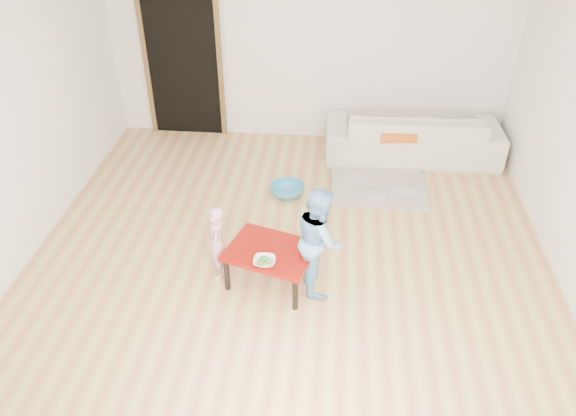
# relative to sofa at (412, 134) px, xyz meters

# --- Properties ---
(floor) EXTENTS (5.00, 5.00, 0.01)m
(floor) POSITION_rel_sofa_xyz_m (-1.33, -2.05, -0.31)
(floor) COLOR tan
(floor) RESTS_ON ground
(back_wall) EXTENTS (5.00, 0.02, 2.60)m
(back_wall) POSITION_rel_sofa_xyz_m (-1.33, 0.45, 0.99)
(back_wall) COLOR white
(back_wall) RESTS_ON floor
(left_wall) EXTENTS (0.02, 5.00, 2.60)m
(left_wall) POSITION_rel_sofa_xyz_m (-3.83, -2.05, 0.99)
(left_wall) COLOR white
(left_wall) RESTS_ON floor
(doorway) EXTENTS (1.02, 0.08, 2.11)m
(doorway) POSITION_rel_sofa_xyz_m (-2.93, 0.43, 0.72)
(doorway) COLOR brown
(doorway) RESTS_ON back_wall
(sofa) EXTENTS (2.15, 0.89, 0.62)m
(sofa) POSITION_rel_sofa_xyz_m (0.00, 0.00, 0.00)
(sofa) COLOR beige
(sofa) RESTS_ON floor
(cushion) EXTENTS (0.46, 0.41, 0.11)m
(cushion) POSITION_rel_sofa_xyz_m (-0.23, -0.26, 0.15)
(cushion) COLOR #D95B18
(cushion) RESTS_ON sofa
(red_table) EXTENTS (0.89, 0.77, 0.38)m
(red_table) POSITION_rel_sofa_xyz_m (-1.46, -2.52, -0.12)
(red_table) COLOR maroon
(red_table) RESTS_ON floor
(bowl) EXTENTS (0.19, 0.19, 0.05)m
(bowl) POSITION_rel_sofa_xyz_m (-1.49, -2.71, 0.09)
(bowl) COLOR white
(bowl) RESTS_ON red_table
(broccoli) EXTENTS (0.12, 0.12, 0.06)m
(broccoli) POSITION_rel_sofa_xyz_m (-1.49, -2.71, 0.10)
(broccoli) COLOR #2D5919
(broccoli) RESTS_ON red_table
(child_pink) EXTENTS (0.23, 0.30, 0.73)m
(child_pink) POSITION_rel_sofa_xyz_m (-1.96, -2.45, 0.06)
(child_pink) COLOR pink
(child_pink) RESTS_ON floor
(child_blue) EXTENTS (0.48, 0.57, 1.02)m
(child_blue) POSITION_rel_sofa_xyz_m (-1.04, -2.50, 0.20)
(child_blue) COLOR #6BC5F9
(child_blue) RESTS_ON floor
(basin) EXTENTS (0.38, 0.38, 0.12)m
(basin) POSITION_rel_sofa_xyz_m (-1.46, -1.04, -0.25)
(basin) COLOR #3392C1
(basin) RESTS_ON floor
(blanket) EXTENTS (1.10, 0.93, 0.05)m
(blanket) POSITION_rel_sofa_xyz_m (-0.42, -0.79, -0.28)
(blanket) COLOR #B7B3A2
(blanket) RESTS_ON floor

